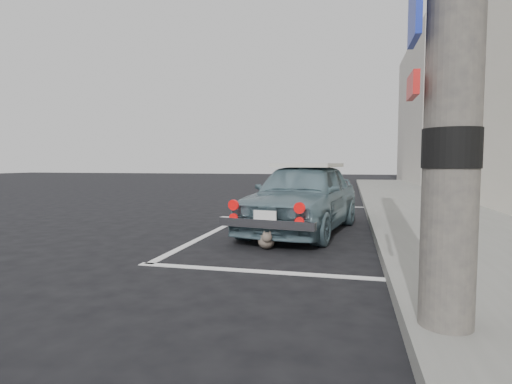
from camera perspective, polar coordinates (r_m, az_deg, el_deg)
ground at (r=5.11m, az=-3.34°, el=-9.54°), size 80.00×80.00×0.00m
sidewalk at (r=7.07m, az=27.80°, el=-5.56°), size 2.80×40.00×0.15m
building_far at (r=25.39m, az=24.86°, el=10.06°), size 3.50×10.00×8.00m
pline_rear at (r=4.52m, az=1.00°, el=-11.31°), size 3.00×0.12×0.01m
pline_front at (r=11.36m, az=8.60°, el=-2.00°), size 3.00×0.12×0.01m
pline_side at (r=8.19m, az=-3.34°, el=-4.33°), size 0.12×7.00×0.01m
retro_coupe at (r=7.13m, az=6.70°, el=-0.56°), size 2.06×3.84×1.24m
cat at (r=5.67m, az=1.48°, el=-6.81°), size 0.33×0.53×0.29m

